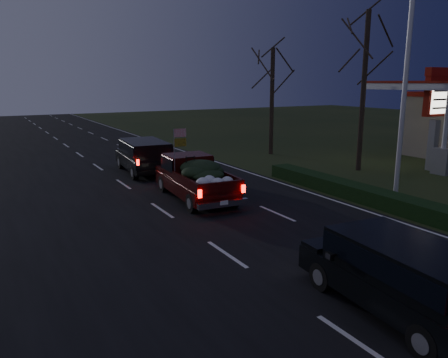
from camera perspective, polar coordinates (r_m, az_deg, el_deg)
name	(u,v)px	position (r m, az deg, el deg)	size (l,w,h in m)	color
ground	(227,255)	(12.66, 0.35, -9.85)	(120.00, 120.00, 0.00)	black
road_asphalt	(227,254)	(12.66, 0.35, -9.81)	(14.00, 120.00, 0.02)	black
hedge_row	(350,190)	(19.47, 16.07, -1.37)	(1.00, 10.00, 0.60)	black
light_pole	(407,65)	(19.57, 22.77, 13.54)	(0.50, 0.90, 9.16)	silver
gas_price_pylon	(437,102)	(26.59, 26.09, 9.04)	(2.00, 0.41, 5.57)	gray
gas_canopy	(445,90)	(28.79, 26.85, 10.31)	(7.10, 6.10, 4.88)	silver
bare_tree_mid	(366,52)	(25.15, 18.06, 15.46)	(3.60, 3.60, 8.50)	black
bare_tree_far	(272,76)	(29.73, 6.35, 13.28)	(3.60, 3.60, 7.00)	black
pickup_truck	(195,176)	(18.28, -3.79, 0.45)	(2.30, 5.21, 2.67)	#380907
lead_suv	(144,153)	(23.85, -10.37, 3.34)	(2.47, 5.13, 1.43)	black
rear_suv	(404,271)	(10.00, 22.48, -11.03)	(2.26, 4.69, 1.31)	black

